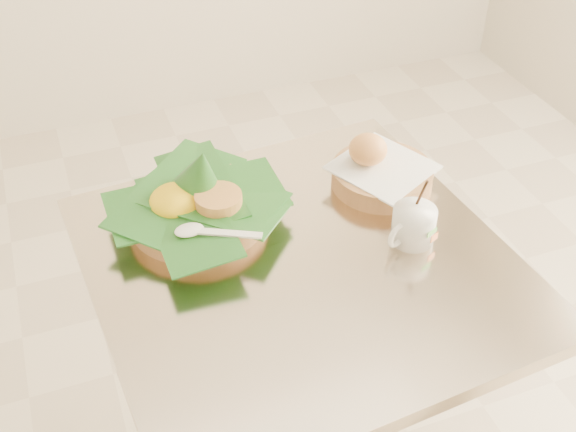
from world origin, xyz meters
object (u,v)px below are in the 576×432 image
object	(u,v)px
cafe_table	(300,344)
coffee_mug	(413,225)
bread_basket	(380,171)
rice_basket	(197,201)

from	to	relation	value
cafe_table	coffee_mug	world-z (taller)	coffee_mug
bread_basket	coffee_mug	xyz separation A→B (m)	(-0.02, -0.17, 0.01)
rice_basket	coffee_mug	xyz separation A→B (m)	(0.34, -0.19, -0.01)
cafe_table	coffee_mug	size ratio (longest dim) A/B	5.62
cafe_table	rice_basket	distance (m)	0.34
rice_basket	bread_basket	distance (m)	0.36
cafe_table	bread_basket	distance (m)	0.37
cafe_table	coffee_mug	xyz separation A→B (m)	(0.20, -0.02, 0.26)
cafe_table	rice_basket	xyz separation A→B (m)	(-0.14, 0.17, 0.26)
cafe_table	rice_basket	bearing A→B (deg)	128.67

